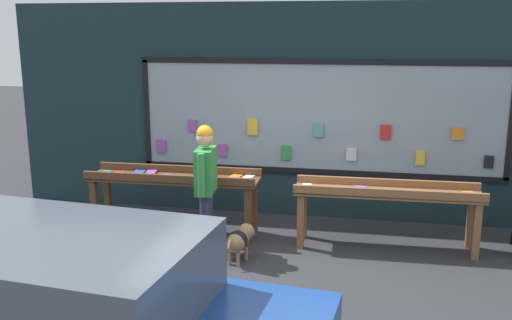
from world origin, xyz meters
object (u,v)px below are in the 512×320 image
Objects in this scene: display_table_left at (174,183)px; small_dog at (240,239)px; display_table_right at (387,197)px; parked_car at (48,318)px; person_browsing at (206,179)px.

display_table_left reaches higher than small_dog.
parked_car reaches higher than display_table_right.
display_table_right is at bearing -80.69° from person_browsing.
display_table_left is at bearing 69.08° from small_dog.
small_dog is at bearing -155.65° from display_table_right.
person_browsing reaches higher than parked_car.
person_browsing reaches higher than display_table_left.
parked_car reaches higher than small_dog.
small_dog is 3.16m from parked_car.
person_browsing is 2.88× the size of small_dog.
person_browsing is at bearing -165.27° from display_table_right.
person_browsing is 0.39× the size of parked_car.
display_table_right is (2.94, -0.00, -0.04)m from display_table_left.
display_table_left is at bearing 41.66° from person_browsing.
small_dog is at bearing -119.08° from person_browsing.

